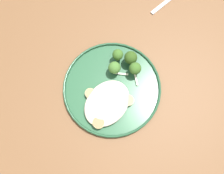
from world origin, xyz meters
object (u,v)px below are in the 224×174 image
object	(u,v)px
seared_scallop_right_edge	(109,113)
broccoli_floret_front_edge	(135,69)
seared_scallop_center_golden	(115,92)
seared_scallop_half_hidden	(90,94)
seared_scallop_large_seared	(128,100)
seared_scallop_tiny_bay	(111,101)
broccoli_floret_small_sprig	(131,58)
broccoli_floret_near_rim	(115,68)
broccoli_floret_beside_noodles	(118,55)
dinner_plate	(112,88)
seared_scallop_tilted_round	(99,123)

from	to	relation	value
seared_scallop_right_edge	broccoli_floret_front_edge	xyz separation A→B (m)	(-0.14, -0.02, 0.02)
seared_scallop_center_golden	seared_scallop_half_hidden	xyz separation A→B (m)	(0.05, -0.05, -0.00)
seared_scallop_large_seared	broccoli_floret_front_edge	distance (m)	0.09
seared_scallop_tiny_bay	broccoli_floret_front_edge	xyz separation A→B (m)	(-0.11, -0.00, 0.02)
seared_scallop_large_seared	broccoli_floret_front_edge	world-z (taller)	broccoli_floret_front_edge
seared_scallop_tiny_bay	broccoli_floret_small_sprig	distance (m)	0.14
seared_scallop_half_hidden	seared_scallop_center_golden	bearing A→B (deg)	133.69
seared_scallop_center_golden	seared_scallop_right_edge	size ratio (longest dim) A/B	0.89
broccoli_floret_near_rim	broccoli_floret_front_edge	size ratio (longest dim) A/B	0.92
seared_scallop_large_seared	broccoli_floret_beside_noodles	world-z (taller)	broccoli_floret_beside_noodles
seared_scallop_right_edge	broccoli_floret_near_rim	distance (m)	0.13
seared_scallop_large_seared	broccoli_floret_near_rim	world-z (taller)	broccoli_floret_near_rim
dinner_plate	broccoli_floret_front_edge	distance (m)	0.09
seared_scallop_tiny_bay	broccoli_floret_front_edge	bearing A→B (deg)	-178.41
seared_scallop_tilted_round	broccoli_floret_front_edge	bearing A→B (deg)	-175.14
broccoli_floret_front_edge	seared_scallop_tiny_bay	bearing A→B (deg)	1.59
broccoli_floret_small_sprig	seared_scallop_tiny_bay	bearing A→B (deg)	14.24
dinner_plate	seared_scallop_tilted_round	size ratio (longest dim) A/B	8.42
seared_scallop_right_edge	broccoli_floret_beside_noodles	size ratio (longest dim) A/B	0.58
broccoli_floret_near_rim	broccoli_floret_small_sprig	bearing A→B (deg)	163.50
broccoli_floret_beside_noodles	broccoli_floret_small_sprig	size ratio (longest dim) A/B	0.97
seared_scallop_half_hidden	seared_scallop_right_edge	world-z (taller)	same
seared_scallop_large_seared	broccoli_floret_beside_noodles	bearing A→B (deg)	-128.14
broccoli_floret_near_rim	broccoli_floret_beside_noodles	size ratio (longest dim) A/B	0.96
seared_scallop_center_golden	seared_scallop_tiny_bay	size ratio (longest dim) A/B	1.03
seared_scallop_center_golden	broccoli_floret_near_rim	bearing A→B (deg)	-141.23
dinner_plate	broccoli_floret_small_sprig	size ratio (longest dim) A/B	5.46
seared_scallop_right_edge	seared_scallop_tilted_round	bearing A→B (deg)	-6.45
seared_scallop_half_hidden	seared_scallop_tiny_bay	bearing A→B (deg)	109.52
seared_scallop_center_golden	seared_scallop_large_seared	distance (m)	0.05
seared_scallop_right_edge	broccoli_floret_beside_noodles	xyz separation A→B (m)	(-0.15, -0.09, 0.02)
seared_scallop_tiny_bay	seared_scallop_half_hidden	xyz separation A→B (m)	(0.02, -0.06, -0.00)
broccoli_floret_near_rim	broccoli_floret_front_edge	xyz separation A→B (m)	(-0.03, 0.05, 0.00)
seared_scallop_half_hidden	broccoli_floret_near_rim	size ratio (longest dim) A/B	0.62
seared_scallop_large_seared	broccoli_floret_small_sprig	bearing A→B (deg)	-144.69
dinner_plate	broccoli_floret_near_rim	xyz separation A→B (m)	(-0.04, -0.03, 0.03)
seared_scallop_tilted_round	seared_scallop_large_seared	size ratio (longest dim) A/B	1.04
dinner_plate	seared_scallop_large_seared	bearing A→B (deg)	88.43
seared_scallop_half_hidden	seared_scallop_right_edge	bearing A→B (deg)	82.30
seared_scallop_half_hidden	broccoli_floret_small_sprig	world-z (taller)	broccoli_floret_small_sprig
seared_scallop_large_seared	broccoli_floret_near_rim	distance (m)	0.10
seared_scallop_center_golden	seared_scallop_right_edge	xyz separation A→B (m)	(0.06, 0.03, -0.00)
seared_scallop_right_edge	broccoli_floret_small_sprig	size ratio (longest dim) A/B	0.57
seared_scallop_tilted_round	broccoli_floret_beside_noodles	distance (m)	0.20
seared_scallop_center_golden	broccoli_floret_near_rim	xyz separation A→B (m)	(-0.05, -0.04, 0.02)
seared_scallop_right_edge	broccoli_floret_near_rim	bearing A→B (deg)	-149.10
dinner_plate	broccoli_floret_small_sprig	xyz separation A→B (m)	(-0.10, -0.01, 0.03)
seared_scallop_half_hidden	broccoli_floret_beside_noodles	distance (m)	0.14
seared_scallop_center_golden	dinner_plate	bearing A→B (deg)	-111.04
seared_scallop_right_edge	broccoli_floret_beside_noodles	distance (m)	0.17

